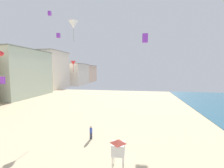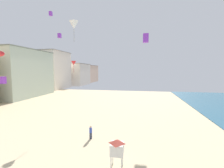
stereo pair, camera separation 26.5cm
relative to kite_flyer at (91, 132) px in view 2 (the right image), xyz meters
The scene contains 12 objects.
boardwalk_hotel_mid 43.33m from the kite_flyer, 142.19° to the left, with size 14.50×19.91×15.15m.
boardwalk_hotel_far 58.93m from the kite_flyer, 125.38° to the left, with size 10.36×16.18×17.17m.
boardwalk_hotel_distant 75.57m from the kite_flyer, 116.66° to the left, with size 17.00×17.31×12.39m.
boardwalk_hotel_furthest 96.45m from the kite_flyer, 110.56° to the left, with size 13.19×21.85×12.09m.
kite_flyer is the anchor object (origin of this frame).
lifeguard_stand 6.54m from the kite_flyer, 50.93° to the right, with size 1.10×1.10×2.55m.
kite_red_delta 12.27m from the kite_flyer, 127.17° to the left, with size 0.85×0.85×1.93m.
kite_purple_box 17.04m from the kite_flyer, 168.63° to the left, with size 0.73×0.73×1.15m.
kite_purple_box_2 30.16m from the kite_flyer, 132.61° to the left, with size 0.61×0.61×0.96m.
kite_white_delta 18.51m from the kite_flyer, 124.21° to the left, with size 1.58×1.58×3.60m.
kite_purple_box_4 20.57m from the kite_flyer, 63.39° to the left, with size 1.06×1.06×1.66m.
kite_purple_box_5 27.72m from the kite_flyer, 127.54° to the left, with size 0.70×0.70×1.09m.
Camera 2 is at (8.79, -4.12, 8.51)m, focal length 24.79 mm.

